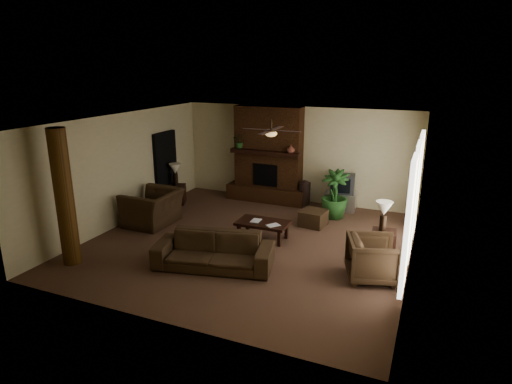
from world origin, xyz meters
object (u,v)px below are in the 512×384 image
at_px(armchair_right, 373,257).
at_px(floor_vase, 304,192).
at_px(coffee_table, 263,224).
at_px(ottoman, 313,218).
at_px(floor_plant, 334,204).
at_px(log_column, 64,198).
at_px(side_table_right, 383,243).
at_px(sofa, 213,246).
at_px(lamp_left, 175,170).
at_px(armchair_left, 153,202).
at_px(side_table_left, 176,194).
at_px(tv_stand, 340,201).
at_px(lamp_right, 384,211).

distance_m(armchair_right, floor_vase, 4.53).
height_order(coffee_table, ottoman, coffee_table).
bearing_deg(floor_plant, log_column, -132.05).
height_order(armchair_right, floor_vase, armchair_right).
relative_size(floor_plant, side_table_right, 2.36).
bearing_deg(sofa, side_table_right, 19.14).
xyz_separation_m(floor_plant, lamp_left, (-4.55, -0.59, 0.64)).
xyz_separation_m(armchair_left, armchair_right, (5.62, -0.87, -0.12)).
height_order(side_table_left, lamp_left, lamp_left).
relative_size(side_table_left, lamp_left, 0.85).
bearing_deg(sofa, tv_stand, 58.39).
bearing_deg(armchair_left, sofa, 58.84).
relative_size(log_column, armchair_right, 3.02).
bearing_deg(ottoman, tv_stand, 76.81).
xyz_separation_m(tv_stand, floor_plant, (-0.03, -0.72, 0.11)).
xyz_separation_m(armchair_left, lamp_left, (-0.41, 1.70, 0.42)).
xyz_separation_m(log_column, armchair_right, (5.82, 1.67, -0.94)).
xyz_separation_m(side_table_left, lamp_left, (0.00, 0.01, 0.73)).
distance_m(floor_vase, side_table_right, 3.63).
height_order(sofa, floor_plant, sofa).
height_order(armchair_left, tv_stand, armchair_left).
distance_m(sofa, lamp_right, 3.63).
height_order(log_column, armchair_left, log_column).
distance_m(sofa, tv_stand, 4.85).
bearing_deg(lamp_right, armchair_left, -176.54).
distance_m(lamp_left, side_table_right, 6.27).
bearing_deg(armchair_right, tv_stand, 2.15).
relative_size(armchair_right, ottoman, 1.54).
xyz_separation_m(floor_plant, lamp_right, (1.48, -1.95, 0.64)).
height_order(tv_stand, floor_vase, floor_vase).
height_order(armchair_right, side_table_right, armchair_right).
height_order(floor_plant, lamp_left, lamp_left).
height_order(armchair_left, floor_vase, armchair_left).
xyz_separation_m(log_column, lamp_left, (-0.20, 4.24, -0.40)).
relative_size(coffee_table, floor_plant, 0.93).
distance_m(sofa, side_table_left, 4.43).
bearing_deg(floor_vase, ottoman, -64.98).
relative_size(armchair_left, floor_plant, 1.03).
relative_size(coffee_table, ottoman, 2.00).
relative_size(sofa, tv_stand, 2.78).
height_order(sofa, lamp_right, lamp_right).
relative_size(sofa, side_table_right, 4.30).
xyz_separation_m(sofa, lamp_right, (3.04, 1.91, 0.54)).
height_order(log_column, armchair_right, log_column).
distance_m(armchair_left, ottoman, 4.10).
height_order(ottoman, floor_vase, floor_vase).
relative_size(floor_plant, lamp_left, 1.99).
bearing_deg(floor_plant, armchair_left, -151.13).
bearing_deg(armchair_left, tv_stand, 125.93).
height_order(armchair_right, tv_stand, armchair_right).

